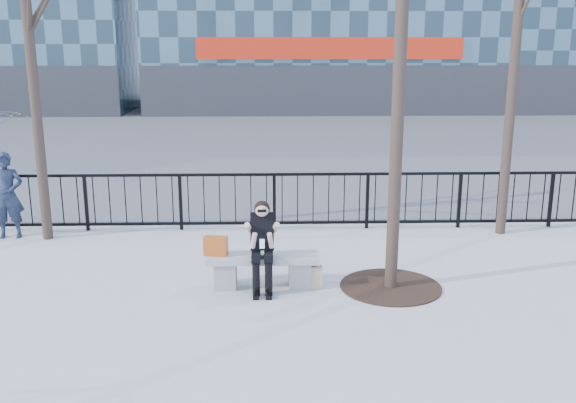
{
  "coord_description": "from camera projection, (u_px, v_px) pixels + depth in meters",
  "views": [
    {
      "loc": [
        0.11,
        -8.98,
        3.56
      ],
      "look_at": [
        0.4,
        0.8,
        1.1
      ],
      "focal_mm": 40.0,
      "sensor_mm": 36.0,
      "label": 1
    }
  ],
  "objects": [
    {
      "name": "handbag",
      "position": [
        216.0,
        246.0,
        9.41
      ],
      "size": [
        0.36,
        0.22,
        0.28
      ],
      "primitive_type": "cube",
      "rotation": [
        0.0,
        0.0,
        -0.18
      ],
      "color": "#AF4D15",
      "rests_on": "bench_main"
    },
    {
      "name": "bench_main",
      "position": [
        263.0,
        267.0,
        9.5
      ],
      "size": [
        1.65,
        0.46,
        0.49
      ],
      "color": "gray",
      "rests_on": "ground"
    },
    {
      "name": "shopping_bag",
      "position": [
        310.0,
        277.0,
        9.45
      ],
      "size": [
        0.37,
        0.14,
        0.35
      ],
      "primitive_type": "cube",
      "rotation": [
        0.0,
        0.0,
        -0.03
      ],
      "color": "#CFB692",
      "rests_on": "ground"
    },
    {
      "name": "seated_woman",
      "position": [
        262.0,
        247.0,
        9.25
      ],
      "size": [
        0.5,
        0.64,
        1.34
      ],
      "color": "black",
      "rests_on": "ground"
    },
    {
      "name": "railing",
      "position": [
        264.0,
        201.0,
        12.34
      ],
      "size": [
        14.0,
        0.06,
        1.1
      ],
      "color": "black",
      "rests_on": "ground"
    },
    {
      "name": "tree_grate",
      "position": [
        391.0,
        286.0,
        9.52
      ],
      "size": [
        1.5,
        1.5,
        0.02
      ],
      "primitive_type": "cylinder",
      "color": "black",
      "rests_on": "ground"
    },
    {
      "name": "street_surface",
      "position": [
        266.0,
        138.0,
        24.11
      ],
      "size": [
        60.0,
        23.0,
        0.01
      ],
      "primitive_type": "cube",
      "color": "#474747",
      "rests_on": "ground"
    },
    {
      "name": "ground",
      "position": [
        263.0,
        286.0,
        9.57
      ],
      "size": [
        120.0,
        120.0,
        0.0
      ],
      "primitive_type": "plane",
      "color": "#A4A39E",
      "rests_on": "ground"
    },
    {
      "name": "standing_man",
      "position": [
        7.0,
        195.0,
        11.75
      ],
      "size": [
        0.63,
        0.45,
        1.61
      ],
      "primitive_type": "imported",
      "rotation": [
        0.0,
        0.0,
        0.12
      ],
      "color": "black",
      "rests_on": "ground"
    }
  ]
}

